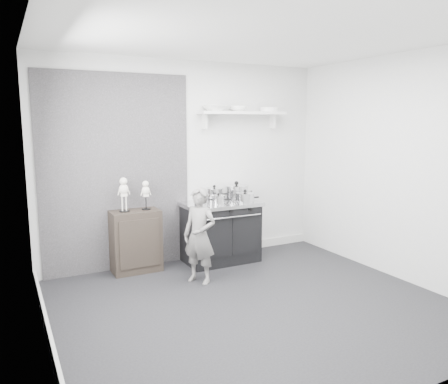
{
  "coord_description": "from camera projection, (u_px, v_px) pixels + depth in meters",
  "views": [
    {
      "loc": [
        -2.25,
        -3.69,
        1.9
      ],
      "look_at": [
        0.14,
        0.95,
        1.06
      ],
      "focal_mm": 35.0,
      "sensor_mm": 36.0,
      "label": 1
    }
  ],
  "objects": [
    {
      "name": "ground",
      "position": [
        254.0,
        305.0,
        4.56
      ],
      "size": [
        4.0,
        4.0,
        0.0
      ],
      "primitive_type": "plane",
      "color": "black",
      "rests_on": "ground"
    },
    {
      "name": "wall_shelf",
      "position": [
        242.0,
        114.0,
        6.07
      ],
      "size": [
        1.3,
        0.26,
        0.24
      ],
      "color": "silver",
      "rests_on": "room_shell"
    },
    {
      "name": "skeleton_full",
      "position": [
        124.0,
        192.0,
        5.39
      ],
      "size": [
        0.14,
        0.09,
        0.5
      ],
      "primitive_type": null,
      "color": "silver",
      "rests_on": "side_cabinet"
    },
    {
      "name": "side_cabinet",
      "position": [
        136.0,
        241.0,
        5.56
      ],
      "size": [
        0.61,
        0.36,
        0.79
      ],
      "primitive_type": "cube",
      "color": "black",
      "rests_on": "ground"
    },
    {
      "name": "bowl_large",
      "position": [
        215.0,
        108.0,
        5.86
      ],
      "size": [
        0.31,
        0.31,
        0.08
      ],
      "primitive_type": "imported",
      "color": "white",
      "rests_on": "wall_shelf"
    },
    {
      "name": "plate_stack",
      "position": [
        269.0,
        110.0,
        6.26
      ],
      "size": [
        0.27,
        0.27,
        0.06
      ],
      "primitive_type": "cylinder",
      "color": "white",
      "rests_on": "wall_shelf"
    },
    {
      "name": "pot_front_left",
      "position": [
        202.0,
        200.0,
        5.65
      ],
      "size": [
        0.28,
        0.19,
        0.18
      ],
      "color": "silver",
      "rests_on": "stove"
    },
    {
      "name": "pot_front_center",
      "position": [
        218.0,
        200.0,
        5.71
      ],
      "size": [
        0.27,
        0.18,
        0.15
      ],
      "color": "silver",
      "rests_on": "stove"
    },
    {
      "name": "child",
      "position": [
        200.0,
        236.0,
        5.14
      ],
      "size": [
        0.46,
        0.5,
        1.14
      ],
      "primitive_type": "imported",
      "rotation": [
        0.0,
        0.0,
        -0.95
      ],
      "color": "slate",
      "rests_on": "ground"
    },
    {
      "name": "pot_front_right",
      "position": [
        245.0,
        198.0,
        5.83
      ],
      "size": [
        0.34,
        0.26,
        0.18
      ],
      "color": "silver",
      "rests_on": "stove"
    },
    {
      "name": "pot_back_left",
      "position": [
        214.0,
        194.0,
        5.98
      ],
      "size": [
        0.32,
        0.23,
        0.22
      ],
      "color": "silver",
      "rests_on": "stove"
    },
    {
      "name": "bowl_small",
      "position": [
        238.0,
        109.0,
        6.02
      ],
      "size": [
        0.23,
        0.23,
        0.07
      ],
      "primitive_type": "imported",
      "color": "white",
      "rests_on": "wall_shelf"
    },
    {
      "name": "room_shell",
      "position": [
        240.0,
        148.0,
        4.39
      ],
      "size": [
        4.02,
        3.62,
        2.71
      ],
      "color": "silver",
      "rests_on": "ground"
    },
    {
      "name": "stove",
      "position": [
        221.0,
        232.0,
        5.95
      ],
      "size": [
        1.03,
        0.64,
        0.82
      ],
      "color": "black",
      "rests_on": "ground"
    },
    {
      "name": "pot_back_right",
      "position": [
        236.0,
        192.0,
        6.1
      ],
      "size": [
        0.42,
        0.34,
        0.26
      ],
      "color": "silver",
      "rests_on": "stove"
    },
    {
      "name": "skeleton_torso",
      "position": [
        146.0,
        193.0,
        5.53
      ],
      "size": [
        0.12,
        0.08,
        0.43
      ],
      "primitive_type": null,
      "color": "silver",
      "rests_on": "side_cabinet"
    }
  ]
}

